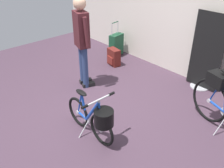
% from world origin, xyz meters
% --- Properties ---
extents(ground_plane, '(7.63, 7.63, 0.00)m').
position_xyz_m(ground_plane, '(0.00, 0.00, 0.00)').
color(ground_plane, '#473342').
extents(back_wall, '(7.63, 0.10, 2.89)m').
position_xyz_m(back_wall, '(0.00, 2.20, 1.44)').
color(back_wall, silver).
rests_on(back_wall, ground_plane).
extents(floor_banner_stand, '(0.60, 0.36, 1.44)m').
position_xyz_m(floor_banner_stand, '(0.63, 2.01, 0.64)').
color(floor_banner_stand, '#B7B7BC').
rests_on(floor_banner_stand, ground_plane).
extents(folding_bike_foreground, '(1.02, 0.53, 0.73)m').
position_xyz_m(folding_bike_foreground, '(0.38, -0.39, 0.36)').
color(folding_bike_foreground, black).
rests_on(folding_bike_foreground, ground_plane).
extents(visitor_near_wall, '(0.52, 0.34, 1.67)m').
position_xyz_m(visitor_near_wall, '(-0.93, 0.40, 0.96)').
color(visitor_near_wall, navy).
rests_on(visitor_near_wall, ground_plane).
extents(rolling_suitcase, '(0.23, 0.38, 0.83)m').
position_xyz_m(rolling_suitcase, '(-1.58, 1.85, 0.28)').
color(rolling_suitcase, '#19472D').
rests_on(rolling_suitcase, ground_plane).
extents(backpack_on_floor, '(0.33, 0.24, 0.38)m').
position_xyz_m(backpack_on_floor, '(-1.23, 1.44, 0.19)').
color(backpack_on_floor, maroon).
rests_on(backpack_on_floor, ground_plane).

